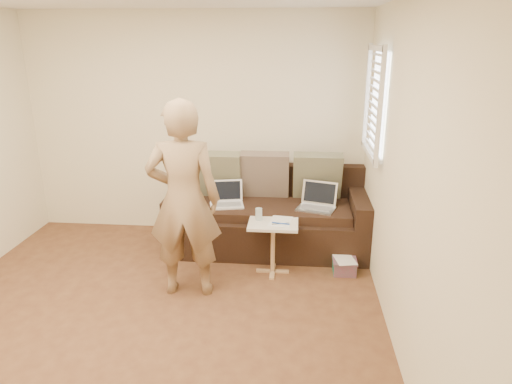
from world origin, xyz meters
TOP-DOWN VIEW (x-y plane):
  - floor at (0.00, 0.00)m, footprint 4.50×4.50m
  - wall_back at (0.00, 2.25)m, footprint 4.00×0.00m
  - wall_right at (2.00, 0.00)m, footprint 0.00×4.50m
  - window_blinds at (1.95, 1.50)m, footprint 0.12×0.88m
  - sofa at (0.90, 1.77)m, footprint 2.20×0.95m
  - pillow_left at (0.30, 1.97)m, footprint 0.55×0.29m
  - pillow_mid at (0.85, 2.00)m, footprint 0.55×0.27m
  - pillow_right at (1.45, 2.01)m, footprint 0.55×0.28m
  - laptop_silver at (1.43, 1.64)m, footprint 0.46×0.39m
  - laptop_white at (0.45, 1.66)m, footprint 0.41×0.33m
  - person at (0.21, 0.71)m, footprint 0.70×0.51m
  - side_table at (0.99, 1.15)m, footprint 0.49×0.35m
  - drinking_glass at (0.84, 1.23)m, footprint 0.07×0.07m
  - scissors at (1.07, 1.12)m, footprint 0.20×0.16m
  - paper_on_table at (1.07, 1.19)m, footprint 0.25×0.33m
  - striped_box at (1.72, 1.20)m, footprint 0.24×0.24m

SIDE VIEW (x-z plane):
  - floor at x=0.00m, z-range 0.00..0.00m
  - striped_box at x=1.72m, z-range 0.00..0.15m
  - side_table at x=0.99m, z-range 0.00..0.54m
  - sofa at x=0.90m, z-range 0.00..0.85m
  - laptop_silver at x=1.43m, z-range 0.39..0.65m
  - laptop_white at x=0.45m, z-range 0.39..0.65m
  - paper_on_table at x=1.07m, z-range 0.54..0.55m
  - scissors at x=1.07m, z-range 0.54..0.56m
  - drinking_glass at x=0.84m, z-range 0.54..0.66m
  - pillow_left at x=0.30m, z-range 0.51..1.07m
  - pillow_mid at x=0.85m, z-range 0.51..1.07m
  - pillow_right at x=1.45m, z-range 0.51..1.07m
  - person at x=0.21m, z-range 0.00..1.83m
  - wall_back at x=0.00m, z-range -0.70..3.30m
  - wall_right at x=2.00m, z-range -0.95..3.55m
  - window_blinds at x=1.95m, z-range 1.16..2.24m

